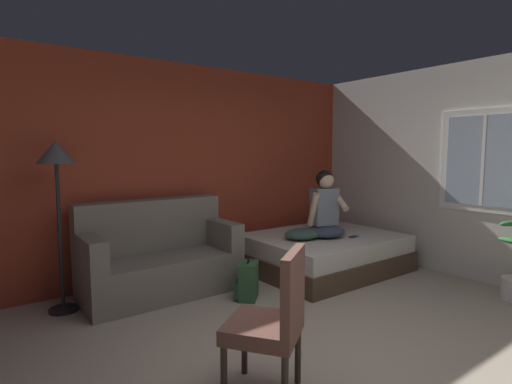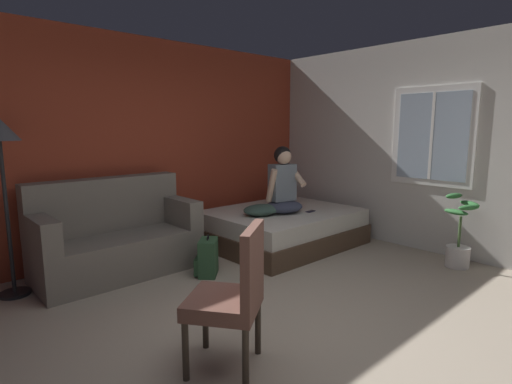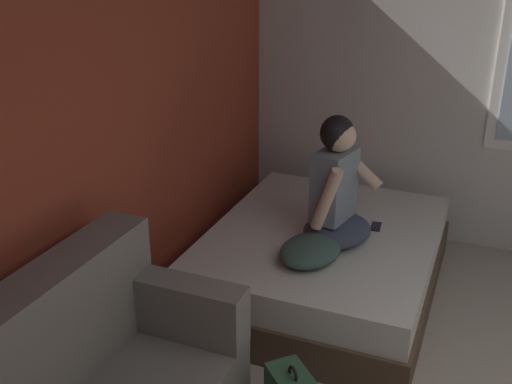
# 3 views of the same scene
# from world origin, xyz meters

# --- Properties ---
(wall_back_accent) EXTENTS (10.89, 0.16, 2.70)m
(wall_back_accent) POSITION_xyz_m (0.00, 2.93, 1.35)
(wall_back_accent) COLOR #993823
(wall_back_accent) RESTS_ON ground
(bed) EXTENTS (1.96, 1.57, 0.48)m
(bed) POSITION_xyz_m (1.77, 1.87, 0.24)
(bed) COLOR #4C3828
(bed) RESTS_ON ground
(person_seated) EXTENTS (0.60, 0.54, 0.88)m
(person_seated) POSITION_xyz_m (1.67, 1.77, 0.84)
(person_seated) COLOR #383D51
(person_seated) RESTS_ON bed
(throw_pillow) EXTENTS (0.54, 0.45, 0.14)m
(throw_pillow) POSITION_xyz_m (1.34, 1.83, 0.55)
(throw_pillow) COLOR #385147
(throw_pillow) RESTS_ON bed
(cell_phone) EXTENTS (0.15, 0.08, 0.01)m
(cell_phone) POSITION_xyz_m (1.97, 1.54, 0.48)
(cell_phone) COLOR black
(cell_phone) RESTS_ON bed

